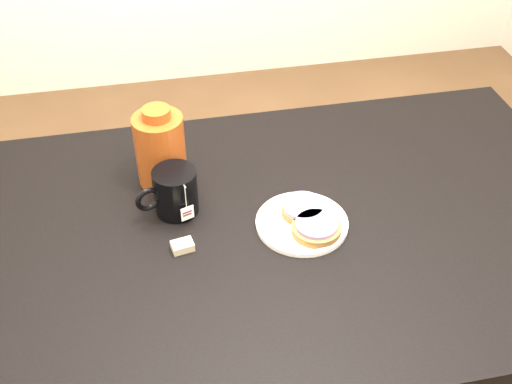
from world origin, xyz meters
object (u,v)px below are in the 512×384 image
table (292,250)px  teabag_pouch (183,246)px  bagel_package (160,149)px  plate (302,222)px  bagel_back (303,209)px  mug (175,192)px  bagel_front (316,228)px

table → teabag_pouch: size_ratio=31.11×
table → bagel_package: size_ratio=7.13×
table → plate: bearing=-33.8°
bagel_back → bagel_package: (-0.29, 0.19, 0.07)m
table → plate: (0.02, -0.01, 0.09)m
table → mug: 0.30m
plate → bagel_back: 0.03m
teabag_pouch → bagel_package: bagel_package is taller
table → bagel_front: (0.04, -0.05, 0.11)m
bagel_back → bagel_package: size_ratio=0.56×
plate → bagel_package: 0.37m
mug → bagel_front: bearing=-46.2°
teabag_pouch → bagel_package: size_ratio=0.23×
table → bagel_package: bagel_package is taller
mug → bagel_package: size_ratio=0.78×
plate → mug: mug is taller
plate → bagel_package: (-0.28, 0.22, 0.08)m
bagel_back → mug: bearing=163.9°
mug → bagel_package: 0.12m
mug → teabag_pouch: (-0.00, -0.13, -0.05)m
bagel_front → teabag_pouch: size_ratio=2.58×
plate → bagel_front: bagel_front is taller
bagel_front → teabag_pouch: bagel_front is taller
plate → bagel_back: bagel_back is taller
mug → bagel_package: (-0.02, 0.12, 0.04)m
table → bagel_back: bagel_back is taller
table → plate: 0.09m
plate → table: bearing=146.2°
mug → plate: bearing=-41.1°
bagel_front → mug: 0.32m
plate → bagel_front: 0.05m
bagel_back → bagel_package: bearing=146.0°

